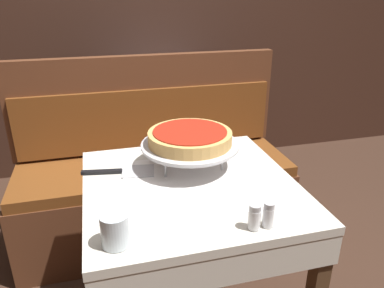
% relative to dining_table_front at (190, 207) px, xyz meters
% --- Properties ---
extents(dining_table_front, '(0.74, 0.74, 0.78)m').
position_rel_dining_table_front_xyz_m(dining_table_front, '(0.00, 0.00, 0.00)').
color(dining_table_front, beige).
rests_on(dining_table_front, ground_plane).
extents(dining_table_rear, '(0.63, 0.63, 0.77)m').
position_rel_dining_table_front_xyz_m(dining_table_rear, '(0.18, 1.45, -0.02)').
color(dining_table_rear, '#194799').
rests_on(dining_table_rear, ground_plane).
extents(booth_bench, '(1.54, 0.51, 1.06)m').
position_rel_dining_table_front_xyz_m(booth_bench, '(-0.01, 0.79, -0.36)').
color(booth_bench, brown).
rests_on(booth_bench, ground_plane).
extents(back_wall_panel, '(6.00, 0.04, 2.40)m').
position_rel_dining_table_front_xyz_m(back_wall_panel, '(0.00, 1.84, 0.52)').
color(back_wall_panel, '#3D2319').
rests_on(back_wall_panel, ground_plane).
extents(pizza_pan_stand, '(0.37, 0.37, 0.09)m').
position_rel_dining_table_front_xyz_m(pizza_pan_stand, '(0.03, 0.13, 0.19)').
color(pizza_pan_stand, '#ADADB2').
rests_on(pizza_pan_stand, dining_table_front).
extents(deep_dish_pizza, '(0.31, 0.31, 0.05)m').
position_rel_dining_table_front_xyz_m(deep_dish_pizza, '(0.03, 0.13, 0.22)').
color(deep_dish_pizza, tan).
rests_on(deep_dish_pizza, pizza_pan_stand).
extents(pizza_server, '(0.27, 0.12, 0.01)m').
position_rel_dining_table_front_xyz_m(pizza_server, '(-0.22, 0.14, 0.10)').
color(pizza_server, '#BCBCC1').
rests_on(pizza_server, dining_table_front).
extents(water_glass_near, '(0.08, 0.08, 0.09)m').
position_rel_dining_table_front_xyz_m(water_glass_near, '(-0.28, -0.28, 0.15)').
color(water_glass_near, silver).
rests_on(water_glass_near, dining_table_front).
extents(salt_shaker, '(0.04, 0.04, 0.08)m').
position_rel_dining_table_front_xyz_m(salt_shaker, '(0.11, -0.31, 0.14)').
color(salt_shaker, silver).
rests_on(salt_shaker, dining_table_front).
extents(pepper_shaker, '(0.03, 0.03, 0.08)m').
position_rel_dining_table_front_xyz_m(pepper_shaker, '(0.15, -0.31, 0.14)').
color(pepper_shaker, silver).
rests_on(pepper_shaker, dining_table_front).
extents(condiment_caddy, '(0.15, 0.15, 0.16)m').
position_rel_dining_table_front_xyz_m(condiment_caddy, '(0.09, 1.45, 0.13)').
color(condiment_caddy, black).
rests_on(condiment_caddy, dining_table_rear).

